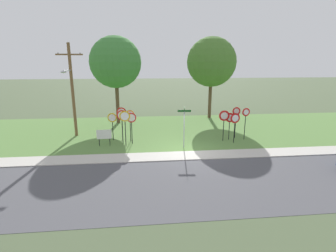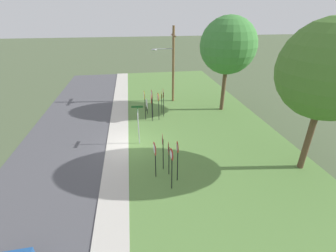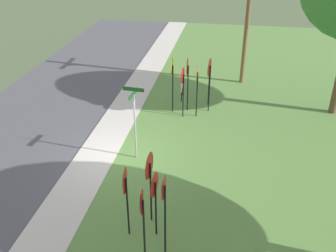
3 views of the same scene
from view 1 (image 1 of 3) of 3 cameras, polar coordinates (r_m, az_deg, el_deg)
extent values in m
plane|color=#4C5B3D|center=(18.01, 4.31, -5.82)|extent=(160.00, 160.00, 0.00)
cube|color=#4C4C51|center=(13.70, 7.89, -12.68)|extent=(44.00, 6.40, 0.01)
cube|color=#BCB7AD|center=(17.26, 4.78, -6.64)|extent=(44.00, 1.60, 0.06)
cube|color=#567F3D|center=(23.65, 1.79, -0.80)|extent=(44.00, 12.00, 0.04)
cylinder|color=black|center=(20.06, -8.48, -0.38)|extent=(0.06, 0.06, 2.22)
cylinder|color=orange|center=(19.78, -8.60, 2.55)|extent=(0.69, 0.10, 0.69)
cylinder|color=white|center=(19.76, -8.60, 2.54)|extent=(0.54, 0.07, 0.54)
cylinder|color=black|center=(19.60, -10.23, -0.68)|extent=(0.06, 0.06, 2.30)
cylinder|color=red|center=(19.31, -10.38, 2.42)|extent=(0.76, 0.06, 0.76)
cylinder|color=white|center=(19.30, -10.39, 2.41)|extent=(0.59, 0.04, 0.59)
cylinder|color=black|center=(18.92, -9.58, -1.11)|extent=(0.06, 0.06, 2.36)
cylinder|color=gold|center=(18.62, -9.73, 2.18)|extent=(0.77, 0.06, 0.77)
cylinder|color=white|center=(18.60, -9.73, 2.17)|extent=(0.60, 0.04, 0.60)
cylinder|color=black|center=(20.60, -10.30, 0.07)|extent=(0.06, 0.06, 2.32)
cylinder|color=red|center=(20.32, -10.45, 3.04)|extent=(0.78, 0.11, 0.79)
cylinder|color=white|center=(20.31, -10.45, 3.03)|extent=(0.61, 0.07, 0.61)
cylinder|color=black|center=(20.66, -12.35, -0.57)|extent=(0.06, 0.06, 1.92)
cylinder|color=gold|center=(20.41, -12.49, 1.85)|extent=(0.73, 0.11, 0.73)
cylinder|color=white|center=(20.39, -12.50, 1.84)|extent=(0.57, 0.07, 0.57)
cylinder|color=black|center=(19.47, -8.15, -0.98)|extent=(0.06, 0.06, 2.12)
cylinder|color=red|center=(19.19, -8.26, 1.87)|extent=(0.74, 0.06, 0.74)
cylinder|color=white|center=(19.17, -8.26, 1.86)|extent=(0.57, 0.04, 0.57)
cylinder|color=black|center=(21.26, 16.95, 0.12)|extent=(0.06, 0.06, 2.32)
cone|color=red|center=(21.00, 17.21, 3.00)|extent=(0.66, 0.10, 0.66)
cone|color=white|center=(20.98, 17.23, 2.99)|extent=(0.45, 0.06, 0.45)
cylinder|color=black|center=(20.90, 13.64, -0.48)|extent=(0.06, 0.06, 1.91)
cone|color=red|center=(20.66, 13.81, 1.84)|extent=(0.75, 0.10, 0.75)
cone|color=white|center=(20.64, 13.83, 1.83)|extent=(0.51, 0.06, 0.51)
cylinder|color=black|center=(20.45, 12.40, -0.41)|extent=(0.06, 0.06, 2.14)
cone|color=red|center=(20.19, 12.58, 2.27)|extent=(0.83, 0.10, 0.83)
cone|color=silver|center=(20.17, 12.60, 2.26)|extent=(0.56, 0.06, 0.56)
cylinder|color=black|center=(21.42, 14.95, 0.38)|extent=(0.06, 0.06, 2.33)
cone|color=red|center=(21.15, 15.18, 3.25)|extent=(0.66, 0.04, 0.66)
cone|color=silver|center=(21.13, 15.20, 3.23)|extent=(0.45, 0.02, 0.45)
cylinder|color=black|center=(20.20, 14.73, -0.87)|extent=(0.06, 0.06, 2.04)
cone|color=red|center=(19.94, 14.94, 1.71)|extent=(0.78, 0.12, 0.79)
cone|color=white|center=(19.92, 14.96, 1.69)|extent=(0.53, 0.08, 0.53)
cylinder|color=#9EA0A8|center=(18.34, 3.63, -0.93)|extent=(0.07, 0.07, 2.67)
cylinder|color=#9EA0A8|center=(18.03, 3.70, 3.22)|extent=(0.09, 0.09, 0.03)
cube|color=#19511E|center=(18.02, 3.70, 3.41)|extent=(0.96, 0.11, 0.15)
cube|color=#19511E|center=(17.99, 3.71, 3.94)|extent=(0.10, 0.81, 0.15)
cylinder|color=brown|center=(22.37, -20.71, 7.39)|extent=(0.24, 0.24, 7.61)
cube|color=brown|center=(22.25, -21.39, 14.79)|extent=(2.10, 0.12, 0.12)
cylinder|color=gray|center=(22.49, -23.57, 14.83)|extent=(0.09, 0.09, 0.10)
cylinder|color=gray|center=(22.05, -19.21, 15.24)|extent=(0.09, 0.09, 0.10)
cylinder|color=#9EA0A8|center=(21.32, -21.77, 11.53)|extent=(0.08, 1.94, 0.08)
ellipsoid|color=#B7B7BC|center=(20.39, -22.49, 11.21)|extent=(0.40, 0.56, 0.18)
cylinder|color=black|center=(19.62, -15.22, -3.62)|extent=(0.05, 0.05, 0.55)
cylinder|color=black|center=(19.55, -12.97, -3.55)|extent=(0.05, 0.05, 0.55)
cube|color=white|center=(19.40, -14.21, -1.83)|extent=(1.10, 0.10, 0.70)
cylinder|color=brown|center=(26.26, -11.34, 5.88)|extent=(0.36, 0.36, 4.83)
sphere|color=#3D7F38|center=(25.99, -11.75, 13.91)|extent=(5.03, 5.03, 5.03)
cylinder|color=brown|center=(28.60, 9.46, 6.59)|extent=(0.36, 0.36, 4.78)
sphere|color=#47752D|center=(28.35, 9.77, 14.04)|extent=(5.29, 5.29, 5.29)
camera|label=2|loc=(25.14, 42.63, 16.98)|focal=24.98mm
camera|label=3|loc=(25.88, 31.80, 17.24)|focal=40.89mm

